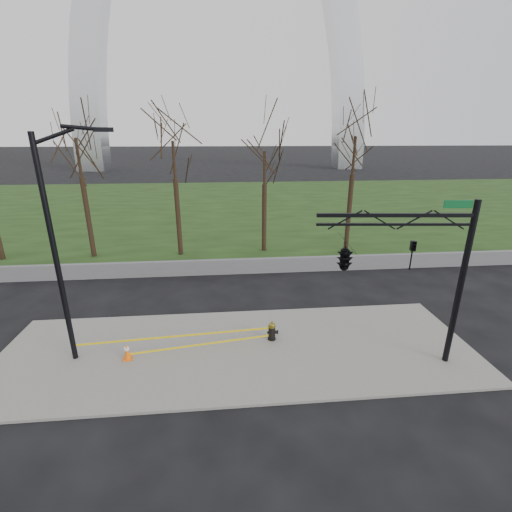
{
  "coord_description": "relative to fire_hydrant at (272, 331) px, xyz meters",
  "views": [
    {
      "loc": [
        -0.4,
        -11.58,
        7.91
      ],
      "look_at": [
        0.86,
        2.0,
        3.16
      ],
      "focal_mm": 24.58,
      "sensor_mm": 36.0,
      "label": 1
    }
  ],
  "objects": [
    {
      "name": "sidewalk",
      "position": [
        -1.37,
        -0.54,
        -0.42
      ],
      "size": [
        18.0,
        6.0,
        0.1
      ],
      "primitive_type": "cube",
      "color": "gray",
      "rests_on": "ground"
    },
    {
      "name": "ground",
      "position": [
        -1.37,
        -0.54,
        -0.47
      ],
      "size": [
        500.0,
        500.0,
        0.0
      ],
      "primitive_type": "plane",
      "color": "black",
      "rests_on": "ground"
    },
    {
      "name": "traffic_cone",
      "position": [
        -5.46,
        -0.81,
        -0.06
      ],
      "size": [
        0.38,
        0.38,
        0.62
      ],
      "rotation": [
        0.0,
        0.0,
        0.2
      ],
      "color": "orange",
      "rests_on": "sidewalk"
    },
    {
      "name": "tree_row",
      "position": [
        -7.76,
        11.46,
        3.81
      ],
      "size": [
        33.22,
        4.0,
        8.55
      ],
      "color": "black",
      "rests_on": "ground"
    },
    {
      "name": "traffic_signal_mast",
      "position": [
        2.89,
        -1.65,
        3.68
      ],
      "size": [
        5.08,
        2.52,
        6.0
      ],
      "rotation": [
        0.0,
        0.0,
        -0.09
      ],
      "color": "black",
      "rests_on": "ground"
    },
    {
      "name": "gateway_arch",
      "position": [
        -1.37,
        74.46,
        32.03
      ],
      "size": [
        66.0,
        6.0,
        65.0
      ],
      "primitive_type": null,
      "color": "silver",
      "rests_on": "ground"
    },
    {
      "name": "guardrail",
      "position": [
        -1.37,
        7.46,
        -0.02
      ],
      "size": [
        60.0,
        0.3,
        0.9
      ],
      "primitive_type": "cube",
      "color": "#59595B",
      "rests_on": "ground"
    },
    {
      "name": "street_light",
      "position": [
        -7.19,
        -0.48,
        4.23
      ],
      "size": [
        2.33,
        0.87,
        8.21
      ],
      "rotation": [
        0.0,
        0.0,
        0.3
      ],
      "color": "black",
      "rests_on": "ground"
    },
    {
      "name": "caution_tape",
      "position": [
        -3.29,
        -0.33,
        0.01
      ],
      "size": [
        7.39,
        0.82,
        0.41
      ],
      "color": "yellow",
      "rests_on": "ground"
    },
    {
      "name": "grass_strip",
      "position": [
        -1.37,
        29.46,
        -0.44
      ],
      "size": [
        120.0,
        40.0,
        0.06
      ],
      "primitive_type": "cube",
      "color": "black",
      "rests_on": "ground"
    },
    {
      "name": "fire_hydrant",
      "position": [
        0.0,
        0.0,
        0.0
      ],
      "size": [
        0.5,
        0.32,
        0.8
      ],
      "rotation": [
        0.0,
        0.0,
        -0.13
      ],
      "color": "black",
      "rests_on": "sidewalk"
    }
  ]
}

